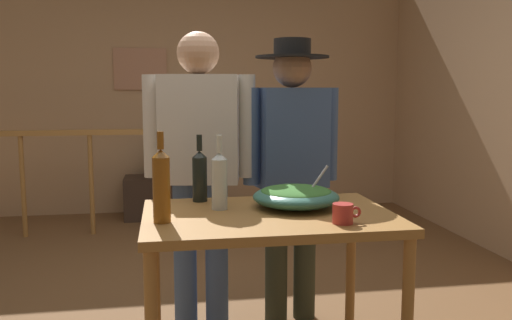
{
  "coord_description": "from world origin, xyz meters",
  "views": [
    {
      "loc": [
        -0.29,
        -3.16,
        1.36
      ],
      "look_at": [
        0.15,
        -0.5,
        1.0
      ],
      "focal_mm": 38.01,
      "sensor_mm": 36.0,
      "label": 1
    }
  ],
  "objects_px": {
    "framed_picture": "(140,69)",
    "wine_bottle_amber": "(161,185)",
    "wine_glass": "(219,178)",
    "person_standing_left": "(200,155)",
    "person_standing_right": "(291,157)",
    "salad_bowl": "(296,196)",
    "mug_red": "(343,214)",
    "flat_screen_tv": "(167,156)",
    "wine_bottle_dark": "(200,175)",
    "stair_railing": "(177,164)",
    "tv_console": "(168,197)",
    "serving_table": "(268,233)",
    "wine_bottle_clear": "(219,179)"
  },
  "relations": [
    {
      "from": "tv_console",
      "to": "person_standing_right",
      "type": "distance_m",
      "value": 2.94
    },
    {
      "from": "flat_screen_tv",
      "to": "wine_bottle_amber",
      "type": "height_order",
      "value": "wine_bottle_amber"
    },
    {
      "from": "wine_bottle_amber",
      "to": "wine_bottle_clear",
      "type": "xyz_separation_m",
      "value": [
        0.26,
        0.21,
        -0.02
      ]
    },
    {
      "from": "salad_bowl",
      "to": "mug_red",
      "type": "distance_m",
      "value": 0.35
    },
    {
      "from": "framed_picture",
      "to": "flat_screen_tv",
      "type": "distance_m",
      "value": 1.01
    },
    {
      "from": "wine_bottle_amber",
      "to": "mug_red",
      "type": "xyz_separation_m",
      "value": [
        0.74,
        -0.14,
        -0.12
      ]
    },
    {
      "from": "framed_picture",
      "to": "wine_bottle_amber",
      "type": "distance_m",
      "value": 3.87
    },
    {
      "from": "serving_table",
      "to": "salad_bowl",
      "type": "bearing_deg",
      "value": 32.12
    },
    {
      "from": "wine_bottle_dark",
      "to": "framed_picture",
      "type": "bearing_deg",
      "value": 96.92
    },
    {
      "from": "stair_railing",
      "to": "tv_console",
      "type": "height_order",
      "value": "stair_railing"
    },
    {
      "from": "framed_picture",
      "to": "wine_glass",
      "type": "relative_size",
      "value": 3.18
    },
    {
      "from": "tv_console",
      "to": "flat_screen_tv",
      "type": "height_order",
      "value": "flat_screen_tv"
    },
    {
      "from": "wine_bottle_clear",
      "to": "person_standing_right",
      "type": "relative_size",
      "value": 0.21
    },
    {
      "from": "tv_console",
      "to": "salad_bowl",
      "type": "distance_m",
      "value": 3.44
    },
    {
      "from": "salad_bowl",
      "to": "person_standing_right",
      "type": "xyz_separation_m",
      "value": [
        0.11,
        0.58,
        0.11
      ]
    },
    {
      "from": "serving_table",
      "to": "wine_bottle_amber",
      "type": "distance_m",
      "value": 0.54
    },
    {
      "from": "wine_bottle_dark",
      "to": "person_standing_left",
      "type": "bearing_deg",
      "value": 86.39
    },
    {
      "from": "framed_picture",
      "to": "tv_console",
      "type": "bearing_deg",
      "value": -47.69
    },
    {
      "from": "stair_railing",
      "to": "person_standing_right",
      "type": "xyz_separation_m",
      "value": [
        0.61,
        -2.17,
        0.32
      ]
    },
    {
      "from": "stair_railing",
      "to": "wine_glass",
      "type": "relative_size",
      "value": 17.72
    },
    {
      "from": "stair_railing",
      "to": "wine_bottle_dark",
      "type": "xyz_separation_m",
      "value": [
        0.06,
        -2.54,
        0.29
      ]
    },
    {
      "from": "tv_console",
      "to": "mug_red",
      "type": "xyz_separation_m",
      "value": [
        0.7,
        -3.66,
        0.63
      ]
    },
    {
      "from": "stair_railing",
      "to": "serving_table",
      "type": "relative_size",
      "value": 2.81
    },
    {
      "from": "salad_bowl",
      "to": "person_standing_right",
      "type": "height_order",
      "value": "person_standing_right"
    },
    {
      "from": "person_standing_left",
      "to": "person_standing_right",
      "type": "bearing_deg",
      "value": -170.41
    },
    {
      "from": "tv_console",
      "to": "wine_bottle_clear",
      "type": "height_order",
      "value": "wine_bottle_clear"
    },
    {
      "from": "serving_table",
      "to": "person_standing_right",
      "type": "relative_size",
      "value": 0.68
    },
    {
      "from": "wine_glass",
      "to": "wine_bottle_dark",
      "type": "bearing_deg",
      "value": 139.05
    },
    {
      "from": "framed_picture",
      "to": "salad_bowl",
      "type": "bearing_deg",
      "value": -76.82
    },
    {
      "from": "tv_console",
      "to": "serving_table",
      "type": "distance_m",
      "value": 3.49
    },
    {
      "from": "tv_console",
      "to": "wine_bottle_clear",
      "type": "bearing_deg",
      "value": -86.08
    },
    {
      "from": "framed_picture",
      "to": "serving_table",
      "type": "bearing_deg",
      "value": -79.34
    },
    {
      "from": "flat_screen_tv",
      "to": "wine_bottle_clear",
      "type": "xyz_separation_m",
      "value": [
        0.23,
        -3.28,
        0.29
      ]
    },
    {
      "from": "flat_screen_tv",
      "to": "person_standing_right",
      "type": "height_order",
      "value": "person_standing_right"
    },
    {
      "from": "flat_screen_tv",
      "to": "stair_railing",
      "type": "bearing_deg",
      "value": -81.0
    },
    {
      "from": "wine_glass",
      "to": "wine_bottle_clear",
      "type": "xyz_separation_m",
      "value": [
        -0.01,
        -0.12,
        0.01
      ]
    },
    {
      "from": "wine_bottle_amber",
      "to": "flat_screen_tv",
      "type": "bearing_deg",
      "value": 89.46
    },
    {
      "from": "mug_red",
      "to": "person_standing_left",
      "type": "distance_m",
      "value": 1.07
    },
    {
      "from": "serving_table",
      "to": "salad_bowl",
      "type": "xyz_separation_m",
      "value": [
        0.15,
        0.09,
        0.15
      ]
    },
    {
      "from": "wine_glass",
      "to": "wine_bottle_amber",
      "type": "height_order",
      "value": "wine_bottle_amber"
    },
    {
      "from": "flat_screen_tv",
      "to": "person_standing_left",
      "type": "bearing_deg",
      "value": -86.36
    },
    {
      "from": "wine_bottle_amber",
      "to": "person_standing_left",
      "type": "height_order",
      "value": "person_standing_left"
    },
    {
      "from": "tv_console",
      "to": "stair_railing",
      "type": "bearing_deg",
      "value": -81.47
    },
    {
      "from": "serving_table",
      "to": "salad_bowl",
      "type": "distance_m",
      "value": 0.23
    },
    {
      "from": "stair_railing",
      "to": "salad_bowl",
      "type": "distance_m",
      "value": 2.8
    },
    {
      "from": "framed_picture",
      "to": "stair_railing",
      "type": "relative_size",
      "value": 0.18
    },
    {
      "from": "wine_glass",
      "to": "wine_bottle_clear",
      "type": "height_order",
      "value": "wine_bottle_clear"
    },
    {
      "from": "serving_table",
      "to": "mug_red",
      "type": "bearing_deg",
      "value": -41.87
    },
    {
      "from": "wine_bottle_clear",
      "to": "person_standing_right",
      "type": "xyz_separation_m",
      "value": [
        0.47,
        0.56,
        0.03
      ]
    },
    {
      "from": "tv_console",
      "to": "wine_bottle_dark",
      "type": "distance_m",
      "value": 3.2
    }
  ]
}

